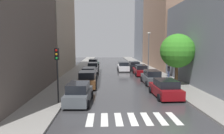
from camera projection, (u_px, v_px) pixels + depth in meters
The scene contains 22 objects.
ground_plane at pixel (114, 71), 34.50m from camera, with size 28.00×72.00×0.04m, color #353538.
sidewalk_left at pixel (78, 71), 34.23m from camera, with size 3.00×72.00×0.15m, color gray.
sidewalk_right at pixel (150, 70), 34.76m from camera, with size 3.00×72.00×0.15m, color gray.
crosswalk_stripes at pixel (133, 119), 12.33m from camera, with size 5.85×2.20×0.01m.
building_left_mid at pixel (50, 12), 32.77m from camera, with size 6.00×15.95×20.28m, color #9E9384.
building_right_near at pixel (223, 42), 20.67m from camera, with size 6.00×19.27×10.07m, color slate.
building_right_mid at pixel (167, 6), 39.11m from camera, with size 6.00×17.72×24.78m, color #8C6B56.
building_right_far at pixel (148, 22), 55.39m from camera, with size 6.00×12.52×22.00m, color slate.
parked_car_left_nearest at pixel (79, 94), 15.58m from camera, with size 2.17×4.22×1.69m.
parked_car_left_second at pixel (87, 80), 21.37m from camera, with size 2.25×4.39×1.80m.
parked_car_left_third at pixel (89, 73), 27.06m from camera, with size 2.25×4.81×1.53m.
parked_car_left_fourth at pixel (93, 67), 33.79m from camera, with size 2.15×4.60×1.59m.
parked_car_left_fifth at pixel (94, 64), 39.58m from camera, with size 2.20×4.80×1.75m.
parked_car_right_nearest at pixel (165, 89), 17.44m from camera, with size 2.26×4.25×1.62m.
parked_car_right_second at pixel (152, 77), 23.19m from camera, with size 2.08×4.19×1.67m.
parked_car_right_third at pixel (140, 70), 29.86m from camera, with size 2.05×4.64×1.60m.
parked_car_right_fourth at pixel (134, 66), 35.81m from camera, with size 2.15×4.32×1.59m.
car_midroad at pixel (123, 67), 34.53m from camera, with size 2.11×4.40×1.63m.
pedestrian_foreground at pixel (169, 66), 27.16m from camera, with size 1.17×1.17×2.02m.
street_tree_right at pixel (177, 51), 21.75m from camera, with size 3.84×3.84×5.79m.
traffic_light_left_corner at pixel (57, 63), 14.91m from camera, with size 0.30×0.42×4.30m.
lamp_post_right at pixel (149, 49), 31.77m from camera, with size 0.60×0.28×6.54m.
Camera 1 is at (-1.81, -10.13, 4.76)m, focal length 30.89 mm.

